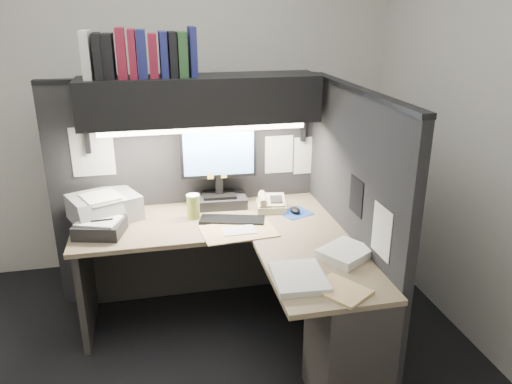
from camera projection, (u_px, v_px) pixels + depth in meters
floor at (203, 366)px, 3.05m from camera, size 3.50×3.50×0.00m
wall_back at (175, 103)px, 3.96m from camera, size 3.50×0.04×2.70m
wall_front at (254, 320)px, 1.21m from camera, size 3.50×0.04×2.70m
wall_right at (491, 136)px, 2.93m from camera, size 0.04×3.00×2.70m
partition_back at (188, 192)px, 3.63m from camera, size 1.90×0.06×1.60m
partition_right at (350, 221)px, 3.14m from camera, size 0.06×1.50×1.60m
desk at (271, 295)px, 2.98m from camera, size 1.70×1.53×0.73m
overhead_shelf at (200, 99)px, 3.24m from camera, size 1.55×0.34×0.30m
task_light_tube at (204, 130)px, 3.17m from camera, size 1.32×0.04×0.04m
monitor at (219, 176)px, 3.48m from camera, size 0.52×0.25×0.57m
keyboard at (232, 220)px, 3.30m from camera, size 0.45×0.26×0.02m
mousepad at (295, 213)px, 3.43m from camera, size 0.26×0.25×0.00m
mouse at (295, 210)px, 3.43m from camera, size 0.08×0.11×0.04m
telephone at (271, 204)px, 3.48m from camera, size 0.23×0.24×0.08m
coffee_cup at (193, 207)px, 3.33m from camera, size 0.10×0.10×0.16m
printer at (104, 207)px, 3.32m from camera, size 0.52×0.49×0.17m
notebook_stack at (100, 228)px, 3.10m from camera, size 0.34×0.30×0.09m
open_folder at (239, 231)px, 3.15m from camera, size 0.49×0.34×0.01m
paper_stack_a at (345, 253)px, 2.82m from camera, size 0.36×0.34×0.05m
paper_stack_b at (299, 277)px, 2.59m from camera, size 0.28×0.35×0.03m
manila_stack at (341, 290)px, 2.49m from camera, size 0.32×0.33×0.01m
binder_row at (140, 54)px, 3.07m from camera, size 0.69×0.25×0.30m
pinned_papers at (251, 170)px, 3.28m from camera, size 1.76×1.31×0.51m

